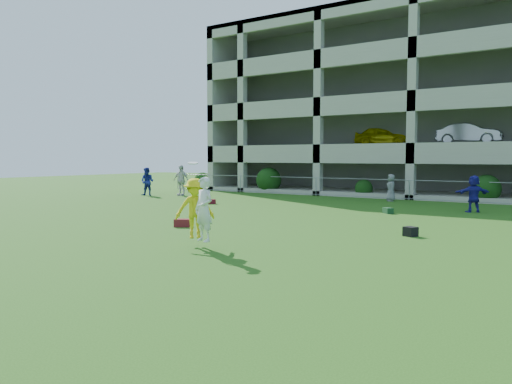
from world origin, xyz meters
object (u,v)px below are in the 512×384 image
Objects in this scene: bystander_a at (147,182)px; bystander_b at (181,180)px; crate_d at (410,232)px; frisbee_contest at (197,209)px; bystander_c at (391,188)px; bystander_d at (474,194)px; parking_garage at (448,108)px.

bystander_b is (1.73, 1.28, 0.08)m from bystander_a.
crate_d is (19.03, -7.11, -0.76)m from bystander_a.
bystander_a is 0.92× the size of bystander_b.
bystander_a is at bearing 159.51° from crate_d.
bystander_a is 5.19× the size of crate_d.
bystander_a reaches higher than crate_d.
frisbee_contest reaches higher than crate_d.
bystander_c is 12.79m from crate_d.
bystander_c is 6.05m from bystander_d.
bystander_d reaches higher than bystander_c.
parking_garage is at bearing 142.37° from bystander_c.
parking_garage is (13.25, 13.52, 5.02)m from bystander_b.
frisbee_contest is at bearing -90.40° from parking_garage.
bystander_b reaches higher than crate_d.
bystander_b is 0.07× the size of parking_garage.
parking_garage reaches higher than crate_d.
bystander_a is 19.28m from frisbee_contest.
frisbee_contest is (14.80, -12.36, 0.17)m from bystander_a.
crate_d is at bearing 51.10° from frisbee_contest.
bystander_d is at bearing 20.98° from bystander_c.
bystander_d is 0.06× the size of parking_garage.
parking_garage is at bearing 100.46° from crate_d.
bystander_a is 20.33m from crate_d.
bystander_b is 13.11m from bystander_c.
frisbee_contest is 27.61m from parking_garage.
bystander_b is at bearing -134.41° from parking_garage.
parking_garage is (-4.05, 21.91, 5.86)m from crate_d.
bystander_d is at bearing 71.70° from frisbee_contest.
parking_garage is (-4.33, 13.48, 5.18)m from bystander_d.
crate_d is at bearing -38.86° from bystander_a.
crate_d is at bearing -12.64° from bystander_c.
bystander_b is 1.30× the size of bystander_c.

